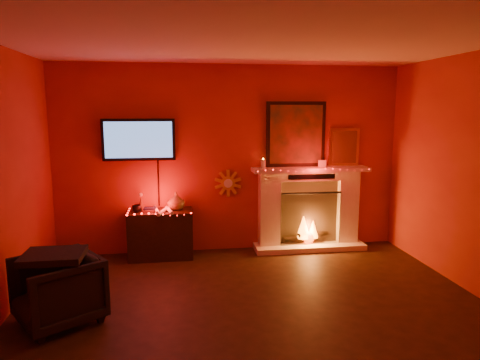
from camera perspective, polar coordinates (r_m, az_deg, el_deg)
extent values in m
plane|color=black|center=(4.24, 3.34, -19.68)|extent=(5.00, 5.00, 0.00)
plane|color=beige|center=(3.77, 3.75, 19.14)|extent=(5.00, 5.00, 0.00)
plane|color=#A3251A|center=(6.22, -1.18, 2.79)|extent=(5.00, 0.00, 5.00)
plane|color=#A3251A|center=(1.54, 24.08, -18.80)|extent=(5.00, 0.00, 5.00)
cube|color=#F5E5CE|center=(6.55, 9.23, -8.74)|extent=(1.65, 0.40, 0.08)
cube|color=#F5E5CE|center=(6.34, 3.92, -4.40)|extent=(0.30, 0.22, 0.95)
cube|color=#F5E5CE|center=(6.70, 14.03, -3.93)|extent=(0.30, 0.22, 0.95)
cube|color=#F5E5CE|center=(6.39, 9.24, 0.59)|extent=(1.50, 0.22, 0.14)
cube|color=#F5E5CE|center=(6.32, 9.42, 1.40)|extent=(1.72, 0.34, 0.06)
cube|color=#805E4A|center=(6.55, 8.95, -4.05)|extent=(0.90, 0.10, 0.95)
cube|color=black|center=(6.41, 9.41, -5.15)|extent=(0.90, 0.02, 0.78)
cylinder|color=black|center=(6.55, 8.25, -7.80)|extent=(0.55, 0.09, 0.09)
cylinder|color=black|center=(6.60, 9.73, -7.16)|extent=(0.51, 0.18, 0.08)
cone|color=orange|center=(6.50, 8.46, -6.19)|extent=(0.20, 0.20, 0.34)
cone|color=orange|center=(6.56, 9.69, -6.43)|extent=(0.16, 0.16, 0.26)
sphere|color=#FF3F07|center=(6.57, 9.10, -7.58)|extent=(0.18, 0.18, 0.18)
cube|color=black|center=(6.34, 7.44, 6.06)|extent=(0.88, 0.05, 0.95)
cube|color=#AD3917|center=(6.32, 7.51, 6.05)|extent=(0.78, 0.01, 0.85)
cube|color=gold|center=(6.61, 13.69, 4.30)|extent=(0.46, 0.04, 0.56)
cube|color=#AD6E27|center=(6.58, 13.76, 4.29)|extent=(0.38, 0.01, 0.48)
cylinder|color=beige|center=(6.18, 3.11, 2.18)|extent=(0.07, 0.07, 0.12)
cube|color=silver|center=(6.40, 10.90, 2.17)|extent=(0.12, 0.01, 0.10)
cube|color=black|center=(6.13, -13.35, 5.26)|extent=(1.00, 0.06, 0.58)
cube|color=#4F80CB|center=(6.09, -13.37, 5.24)|extent=(0.92, 0.01, 0.50)
cylinder|color=black|center=(6.20, -10.82, -0.39)|extent=(0.02, 0.02, 0.66)
cylinder|color=#C78A28|center=(6.24, -1.60, -0.43)|extent=(0.20, 0.03, 0.20)
cylinder|color=silver|center=(6.23, -1.59, -0.45)|extent=(0.13, 0.01, 0.13)
cube|color=black|center=(6.14, -10.52, -7.11)|extent=(0.88, 0.44, 0.67)
imported|color=brown|center=(6.06, -8.52, -2.77)|extent=(0.24, 0.24, 0.25)
imported|color=black|center=(6.03, -13.59, -3.74)|extent=(0.13, 0.13, 0.10)
cylinder|color=silver|center=(6.01, -11.12, -3.94)|extent=(0.11, 0.38, 0.05)
cylinder|color=silver|center=(5.90, -10.27, -4.16)|extent=(0.15, 0.38, 0.05)
cylinder|color=silver|center=(5.97, -9.41, -3.99)|extent=(0.13, 0.38, 0.05)
cube|color=maroon|center=(6.04, -11.98, -4.00)|extent=(0.20, 0.14, 0.03)
cube|color=#1C2442|center=(6.04, -11.88, -3.72)|extent=(0.17, 0.12, 0.02)
imported|color=black|center=(4.62, -23.14, -13.33)|extent=(1.01, 1.00, 0.67)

